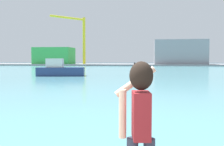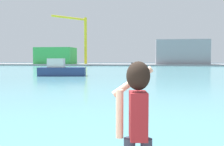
{
  "view_description": "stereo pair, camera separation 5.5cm",
  "coord_description": "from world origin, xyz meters",
  "px_view_note": "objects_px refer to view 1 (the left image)",
  "views": [
    {
      "loc": [
        1.12,
        -2.33,
        2.41
      ],
      "look_at": [
        0.01,
        6.22,
        1.93
      ],
      "focal_mm": 41.17,
      "sensor_mm": 36.0,
      "label": 1
    },
    {
      "loc": [
        1.17,
        -2.32,
        2.41
      ],
      "look_at": [
        0.01,
        6.22,
        1.93
      ],
      "focal_mm": 41.17,
      "sensor_mm": 36.0,
      "label": 2
    }
  ],
  "objects_px": {
    "boat_moored": "(60,70)",
    "port_crane": "(80,35)",
    "warehouse_right": "(180,52)",
    "person_photographer": "(140,118)",
    "warehouse_left": "(54,56)"
  },
  "relations": [
    {
      "from": "warehouse_left",
      "to": "port_crane",
      "type": "height_order",
      "value": "port_crane"
    },
    {
      "from": "boat_moored",
      "to": "port_crane",
      "type": "distance_m",
      "value": 57.82
    },
    {
      "from": "port_crane",
      "to": "warehouse_left",
      "type": "bearing_deg",
      "value": 175.74
    },
    {
      "from": "warehouse_right",
      "to": "person_photographer",
      "type": "bearing_deg",
      "value": -97.7
    },
    {
      "from": "warehouse_left",
      "to": "warehouse_right",
      "type": "distance_m",
      "value": 45.01
    },
    {
      "from": "warehouse_right",
      "to": "warehouse_left",
      "type": "bearing_deg",
      "value": 179.84
    },
    {
      "from": "warehouse_left",
      "to": "port_crane",
      "type": "xyz_separation_m",
      "value": [
        9.83,
        -0.73,
        7.55
      ]
    },
    {
      "from": "person_photographer",
      "to": "warehouse_left",
      "type": "xyz_separation_m",
      "value": [
        -33.13,
        87.83,
        1.81
      ]
    },
    {
      "from": "boat_moored",
      "to": "warehouse_left",
      "type": "xyz_separation_m",
      "value": [
        -21.36,
        56.46,
        2.64
      ]
    },
    {
      "from": "boat_moored",
      "to": "port_crane",
      "type": "xyz_separation_m",
      "value": [
        -11.54,
        55.73,
        10.19
      ]
    },
    {
      "from": "person_photographer",
      "to": "warehouse_right",
      "type": "relative_size",
      "value": 0.1
    },
    {
      "from": "person_photographer",
      "to": "warehouse_left",
      "type": "bearing_deg",
      "value": 13.01
    },
    {
      "from": "boat_moored",
      "to": "port_crane",
      "type": "bearing_deg",
      "value": 92.56
    },
    {
      "from": "boat_moored",
      "to": "warehouse_right",
      "type": "xyz_separation_m",
      "value": [
        23.63,
        56.34,
        3.81
      ]
    },
    {
      "from": "boat_moored",
      "to": "port_crane",
      "type": "relative_size",
      "value": 0.4
    }
  ]
}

